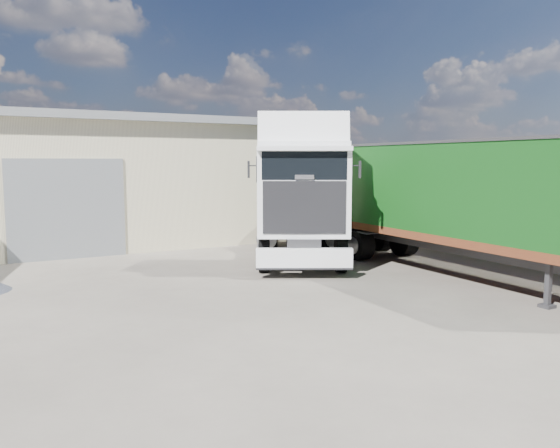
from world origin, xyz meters
TOP-DOWN VIEW (x-y plane):
  - ground at (0.00, 0.00)m, footprint 120.00×120.00m
  - brick_boundary_wall at (11.50, 6.00)m, footprint 0.35×26.00m
  - tractor_unit at (4.81, 5.13)m, footprint 5.98×7.78m
  - box_trailer at (8.06, 1.44)m, footprint 2.73×12.34m

SIDE VIEW (x-z plane):
  - ground at x=0.00m, z-range 0.00..0.00m
  - brick_boundary_wall at x=11.50m, z-range 0.00..2.50m
  - tractor_unit at x=4.81m, z-range -0.40..4.62m
  - box_trailer at x=8.06m, z-range 0.45..4.54m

